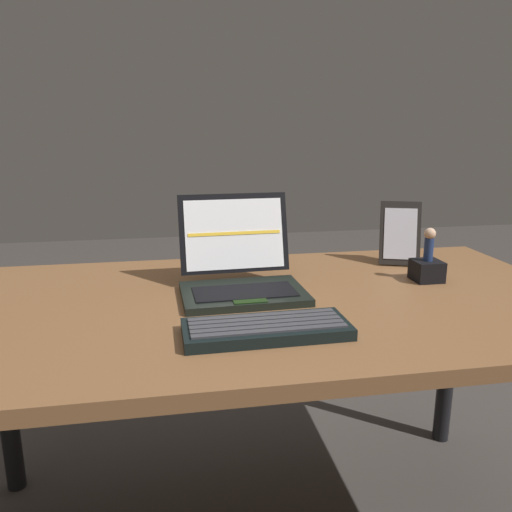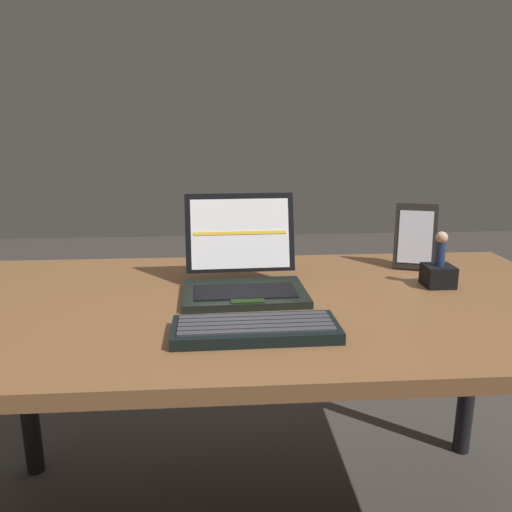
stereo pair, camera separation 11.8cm
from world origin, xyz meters
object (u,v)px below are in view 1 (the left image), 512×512
laptop_front (240,274)px  figurine_stand (427,271)px  figurine (429,243)px  external_keyboard (266,329)px  photo_frame (400,234)px

laptop_front → figurine_stand: 0.50m
laptop_front → figurine_stand: size_ratio=4.13×
laptop_front → figurine: size_ratio=3.41×
external_keyboard → figurine: 0.57m
laptop_front → figurine: (0.50, 0.01, 0.06)m
photo_frame → external_keyboard: bearing=-137.4°
laptop_front → photo_frame: 0.54m
external_keyboard → photo_frame: (0.49, 0.45, 0.08)m
figurine_stand → figurine: bearing=90.0°
external_keyboard → figurine: (0.49, 0.28, 0.09)m
photo_frame → figurine: size_ratio=2.10×
external_keyboard → laptop_front: bearing=92.4°
external_keyboard → photo_frame: photo_frame is taller
photo_frame → figurine_stand: photo_frame is taller
figurine → external_keyboard: bearing=-150.2°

